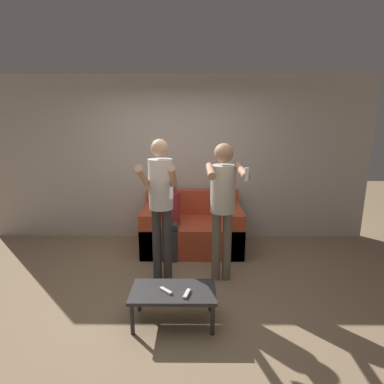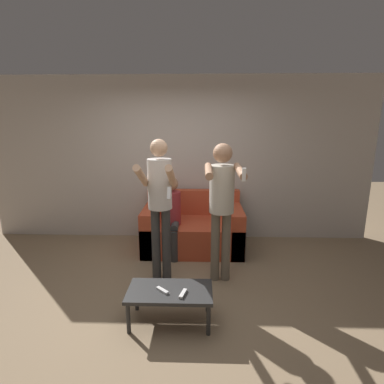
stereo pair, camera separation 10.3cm
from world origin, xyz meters
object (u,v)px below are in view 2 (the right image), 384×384
person_seated (171,213)px  person_standing_right (222,197)px  remote_far (163,290)px  remote_near (183,294)px  coffee_table (170,294)px  person_standing_left (160,196)px  couch (193,230)px

person_seated → person_standing_right: bearing=-48.0°
person_standing_right → remote_far: size_ratio=12.83×
remote_near → remote_far: (-0.20, 0.05, 0.00)m
coffee_table → person_standing_left: bearing=103.2°
person_standing_left → person_seated: size_ratio=1.50×
coffee_table → remote_near: bearing=-31.2°
couch → person_standing_left: person_standing_left is taller
person_standing_left → person_seated: bearing=85.9°
person_standing_left → remote_far: person_standing_left is taller
couch → person_seated: 0.53m
couch → person_standing_left: 1.34m
coffee_table → remote_far: (-0.07, -0.03, 0.05)m
coffee_table → remote_near: 0.17m
person_seated → coffee_table: size_ratio=1.41×
coffee_table → remote_near: size_ratio=5.42×
person_seated → remote_far: person_seated is taller
person_standing_right → person_seated: 1.12m
person_standing_left → couch: bearing=69.8°
person_standing_left → person_seated: (0.05, 0.76, -0.45)m
person_seated → remote_far: bearing=-87.4°
person_standing_right → remote_far: (-0.62, -0.86, -0.72)m
person_standing_left → remote_near: size_ratio=11.51×
person_standing_right → remote_far: person_standing_right is taller
person_seated → remote_far: size_ratio=8.79×
person_standing_left → coffee_table: bearing=-76.8°
couch → remote_near: 1.93m
person_standing_left → person_standing_right: size_ratio=1.03×
person_standing_right → remote_near: size_ratio=11.20×
person_standing_left → person_standing_right: bearing=-0.3°
remote_near → couch: bearing=88.7°
person_standing_right → coffee_table: bearing=-123.6°
coffee_table → remote_far: size_ratio=6.21×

